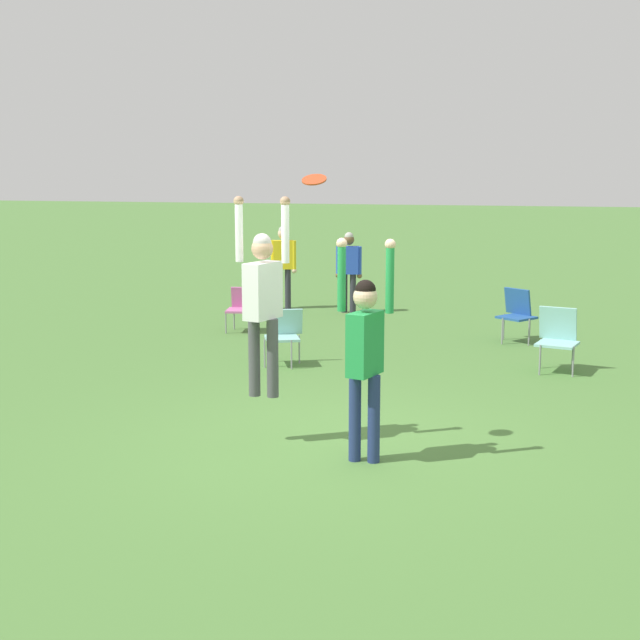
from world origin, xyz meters
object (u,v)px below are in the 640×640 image
(person_jumping, at_px, (263,292))
(person_defending, at_px, (365,345))
(frisbee, at_px, (314,180))
(camping_chair_1, at_px, (557,335))
(person_spectator_near, at_px, (283,259))
(camping_chair_3, at_px, (284,332))
(camping_chair_2, at_px, (517,311))
(camping_chair_0, at_px, (243,306))
(person_spectator_far, at_px, (349,265))

(person_jumping, bearing_deg, person_defending, -90.00)
(frisbee, bearing_deg, camping_chair_1, 61.36)
(frisbee, relative_size, person_spectator_near, 0.14)
(person_jumping, bearing_deg, camping_chair_1, -18.76)
(person_defending, xyz_separation_m, camping_chair_3, (-2.03, 3.98, -0.69))
(camping_chair_2, distance_m, person_spectator_near, 5.29)
(camping_chair_0, bearing_deg, camping_chair_2, 172.42)
(person_spectator_near, bearing_deg, camping_chair_3, -91.75)
(person_spectator_far, bearing_deg, camping_chair_3, -98.88)
(person_spectator_far, bearing_deg, person_spectator_near, 163.90)
(camping_chair_0, xyz_separation_m, camping_chair_2, (4.68, 0.25, 0.06))
(frisbee, relative_size, person_spectator_far, 0.15)
(camping_chair_2, relative_size, camping_chair_3, 1.08)
(person_spectator_near, bearing_deg, person_spectator_far, -24.39)
(frisbee, relative_size, camping_chair_3, 0.30)
(person_spectator_near, bearing_deg, person_defending, -87.12)
(person_spectator_near, bearing_deg, person_jumping, -93.10)
(camping_chair_0, xyz_separation_m, camping_chair_1, (5.32, -1.82, 0.06))
(frisbee, bearing_deg, person_spectator_far, 100.61)
(camping_chair_0, height_order, person_spectator_far, person_spectator_far)
(camping_chair_0, bearing_deg, person_spectator_far, -129.40)
(camping_chair_0, relative_size, person_spectator_near, 0.45)
(camping_chair_2, bearing_deg, person_spectator_far, 2.74)
(person_defending, xyz_separation_m, person_spectator_far, (-2.17, 8.80, -0.22))
(person_defending, height_order, person_spectator_near, person_defending)
(person_jumping, bearing_deg, frisbee, -86.71)
(person_defending, distance_m, camping_chair_3, 4.52)
(person_defending, height_order, camping_chair_0, person_defending)
(frisbee, height_order, camping_chair_3, frisbee)
(person_defending, relative_size, camping_chair_3, 2.73)
(camping_chair_0, relative_size, camping_chair_1, 0.85)
(person_defending, bearing_deg, person_spectator_near, -142.06)
(person_jumping, xyz_separation_m, camping_chair_2, (2.31, 6.27, -1.08))
(camping_chair_3, bearing_deg, person_jumping, 79.92)
(camping_chair_3, height_order, person_spectator_near, person_spectator_near)
(person_jumping, distance_m, camping_chair_0, 6.57)
(camping_chair_3, bearing_deg, camping_chair_2, -164.54)
(camping_chair_0, height_order, camping_chair_1, camping_chair_1)
(person_jumping, height_order, camping_chair_0, person_jumping)
(person_defending, distance_m, camping_chair_0, 7.30)
(camping_chair_0, relative_size, person_spectator_far, 0.48)
(frisbee, bearing_deg, person_spectator_near, 108.91)
(camping_chair_1, xyz_separation_m, person_spectator_far, (-3.98, 4.27, 0.42))
(camping_chair_1, height_order, camping_chair_2, camping_chair_1)
(camping_chair_2, xyz_separation_m, camping_chair_3, (-3.21, -2.63, -0.03))
(person_jumping, bearing_deg, camping_chair_0, 37.80)
(camping_chair_1, xyz_separation_m, camping_chair_3, (-3.85, -0.56, -0.04))
(frisbee, bearing_deg, camping_chair_0, 115.62)
(camping_chair_1, xyz_separation_m, person_spectator_near, (-5.36, 4.40, 0.49))
(camping_chair_0, bearing_deg, person_defending, 108.27)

